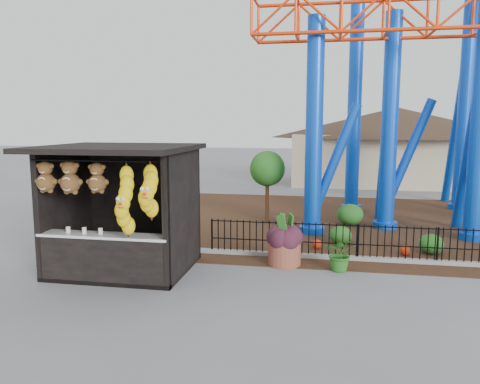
% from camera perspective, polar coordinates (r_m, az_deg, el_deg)
% --- Properties ---
extents(ground, '(120.00, 120.00, 0.00)m').
position_cam_1_polar(ground, '(10.33, -0.85, -12.28)').
color(ground, slate).
rests_on(ground, ground).
extents(mulch_bed, '(18.00, 12.00, 0.02)m').
position_cam_1_polar(mulch_bed, '(17.97, 16.94, -3.67)').
color(mulch_bed, '#331E11').
rests_on(mulch_bed, ground).
extents(curb, '(18.00, 0.18, 0.12)m').
position_cam_1_polar(curb, '(13.15, 19.40, -7.92)').
color(curb, gray).
rests_on(curb, ground).
extents(prize_booth, '(3.50, 3.40, 3.12)m').
position_cam_1_polar(prize_booth, '(11.67, -14.50, -2.34)').
color(prize_booth, black).
rests_on(prize_booth, ground).
extents(picket_fence, '(12.20, 0.06, 1.00)m').
position_cam_1_polar(picket_fence, '(13.21, 23.37, -6.09)').
color(picket_fence, black).
rests_on(picket_fence, ground).
extents(roller_coaster, '(11.00, 6.37, 10.82)m').
position_cam_1_polar(roller_coaster, '(18.21, 21.40, 16.65)').
color(roller_coaster, blue).
rests_on(roller_coaster, ground).
extents(terracotta_planter, '(1.08, 1.08, 0.62)m').
position_cam_1_polar(terracotta_planter, '(12.26, 5.44, -7.45)').
color(terracotta_planter, brown).
rests_on(terracotta_planter, ground).
extents(planter_foliage, '(0.70, 0.70, 0.64)m').
position_cam_1_polar(planter_foliage, '(12.10, 5.48, -4.58)').
color(planter_foliage, '#351521').
rests_on(planter_foliage, terracotta_planter).
extents(potted_plant, '(0.82, 0.73, 0.87)m').
position_cam_1_polar(potted_plant, '(11.96, 12.21, -7.38)').
color(potted_plant, '#2C5F1C').
rests_on(potted_plant, ground).
extents(landscaping, '(7.11, 4.40, 0.76)m').
position_cam_1_polar(landscaping, '(15.98, 19.31, -4.11)').
color(landscaping, '#20581A').
rests_on(landscaping, mulch_bed).
extents(pavilion, '(15.00, 15.00, 4.80)m').
position_cam_1_polar(pavilion, '(29.77, 18.46, 6.82)').
color(pavilion, '#BFAD8C').
rests_on(pavilion, ground).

